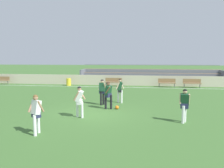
% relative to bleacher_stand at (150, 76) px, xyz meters
% --- Properties ---
extents(ground_plane, '(160.00, 160.00, 0.00)m').
position_rel_bleacher_stand_xyz_m(ground_plane, '(-3.58, -14.30, -0.94)').
color(ground_plane, '#3D662D').
extents(field_line_sideline, '(44.00, 0.12, 0.01)m').
position_rel_bleacher_stand_xyz_m(field_line_sideline, '(-3.58, -3.37, -0.94)').
color(field_line_sideline, white).
rests_on(field_line_sideline, ground).
extents(sideline_wall, '(48.00, 0.16, 1.13)m').
position_rel_bleacher_stand_xyz_m(sideline_wall, '(-3.58, -1.81, -0.37)').
color(sideline_wall, beige).
rests_on(sideline_wall, ground).
extents(bleacher_stand, '(16.46, 2.48, 2.25)m').
position_rel_bleacher_stand_xyz_m(bleacher_stand, '(0.00, 0.00, 0.00)').
color(bleacher_stand, '#897051').
rests_on(bleacher_stand, ground).
extents(bench_near_wall_gap, '(1.80, 0.40, 0.90)m').
position_rel_bleacher_stand_xyz_m(bench_near_wall_gap, '(4.24, -2.68, -0.39)').
color(bench_near_wall_gap, olive).
rests_on(bench_near_wall_gap, ground).
extents(bench_far_left, '(1.80, 0.40, 0.90)m').
position_rel_bleacher_stand_xyz_m(bench_far_left, '(-17.18, -2.68, -0.39)').
color(bench_far_left, olive).
rests_on(bench_far_left, ground).
extents(bench_near_bin, '(1.80, 0.40, 0.90)m').
position_rel_bleacher_stand_xyz_m(bench_near_bin, '(-3.98, -2.68, -0.39)').
color(bench_near_bin, olive).
rests_on(bench_near_bin, ground).
extents(bench_far_right, '(1.80, 0.40, 0.90)m').
position_rel_bleacher_stand_xyz_m(bench_far_right, '(1.68, -2.68, -0.39)').
color(bench_far_right, olive).
rests_on(bench_far_right, ground).
extents(trash_bin, '(0.51, 0.51, 0.82)m').
position_rel_bleacher_stand_xyz_m(trash_bin, '(-8.98, -2.91, -0.53)').
color(trash_bin, yellow).
rests_on(trash_bin, ground).
extents(player_dark_pressing_high, '(0.49, 0.42, 1.69)m').
position_rel_bleacher_stand_xyz_m(player_dark_pressing_high, '(-3.50, -12.15, 0.07)').
color(player_dark_pressing_high, black).
rests_on(player_dark_pressing_high, ground).
extents(player_dark_on_ball, '(0.47, 0.67, 1.66)m').
position_rel_bleacher_stand_xyz_m(player_dark_on_ball, '(-2.91, -13.26, 0.05)').
color(player_dark_on_ball, black).
rests_on(player_dark_on_ball, ground).
extents(player_white_trailing_run, '(0.54, 0.44, 1.63)m').
position_rel_bleacher_stand_xyz_m(player_white_trailing_run, '(-4.10, -15.30, 0.03)').
color(player_white_trailing_run, white).
rests_on(player_white_trailing_run, ground).
extents(player_dark_dropping_back, '(0.49, 0.36, 1.63)m').
position_rel_bleacher_stand_xyz_m(player_dark_dropping_back, '(1.09, -15.51, 0.03)').
color(player_dark_dropping_back, white).
rests_on(player_dark_dropping_back, ground).
extents(player_white_deep_cover, '(0.64, 0.49, 1.63)m').
position_rel_bleacher_stand_xyz_m(player_white_deep_cover, '(-5.12, -17.97, 0.03)').
color(player_white_deep_cover, white).
rests_on(player_white_deep_cover, ground).
extents(player_dark_challenging, '(0.53, 0.45, 1.67)m').
position_rel_bleacher_stand_xyz_m(player_dark_challenging, '(-2.41, -11.31, 0.06)').
color(player_dark_challenging, white).
rests_on(player_dark_challenging, ground).
extents(soccer_ball, '(0.22, 0.22, 0.22)m').
position_rel_bleacher_stand_xyz_m(soccer_ball, '(-2.40, -13.21, -0.83)').
color(soccer_ball, orange).
rests_on(soccer_ball, ground).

